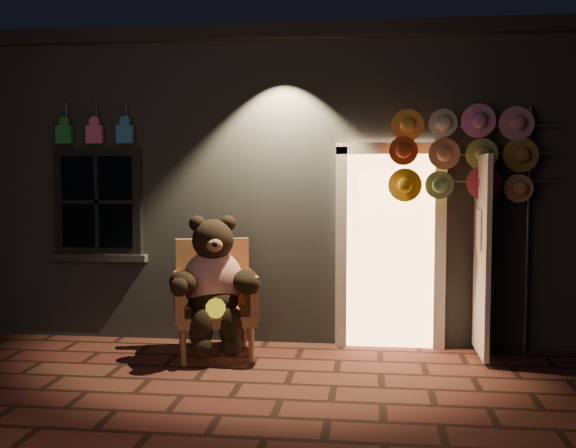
# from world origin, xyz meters

# --- Properties ---
(ground) EXTENTS (60.00, 60.00, 0.00)m
(ground) POSITION_xyz_m (0.00, 0.00, 0.00)
(ground) COLOR #522B1F
(ground) RESTS_ON ground
(shop_building) EXTENTS (7.30, 5.95, 3.51)m
(shop_building) POSITION_xyz_m (0.00, 3.99, 1.74)
(shop_building) COLOR slate
(shop_building) RESTS_ON ground
(wicker_armchair) EXTENTS (0.98, 0.93, 1.18)m
(wicker_armchair) POSITION_xyz_m (-0.46, 0.94, 0.59)
(wicker_armchair) COLOR #B16F44
(wicker_armchair) RESTS_ON ground
(teddy_bear) EXTENTS (0.95, 0.87, 1.36)m
(teddy_bear) POSITION_xyz_m (-0.43, 0.80, 0.75)
(teddy_bear) COLOR red
(teddy_bear) RESTS_ON ground
(hat_rack) EXTENTS (1.69, 0.22, 2.56)m
(hat_rack) POSITION_xyz_m (2.09, 1.28, 2.04)
(hat_rack) COLOR #59595E
(hat_rack) RESTS_ON ground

